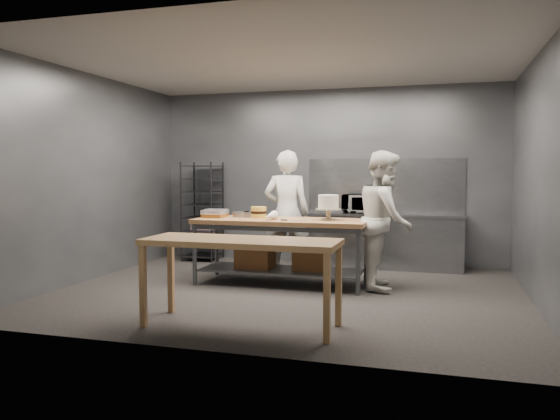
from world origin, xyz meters
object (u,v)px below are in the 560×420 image
frosted_cake_stand (328,204)px  layer_cake (259,212)px  work_table (280,244)px  microwave (359,204)px  chef_behind (287,213)px  chef_right (385,220)px  speed_rack (203,212)px  near_counter (241,247)px

frosted_cake_stand → layer_cake: size_ratio=1.55×
work_table → layer_cake: size_ratio=10.84×
microwave → frosted_cake_stand: (-0.18, -1.72, 0.09)m
chef_behind → chef_right: (1.54, -0.56, -0.02)m
speed_rack → chef_behind: bearing=-27.0°
work_table → chef_behind: chef_behind is taller
work_table → frosted_cake_stand: frosted_cake_stand is taller
speed_rack → frosted_cake_stand: size_ratio=5.08×
work_table → chef_right: size_ratio=1.29×
chef_right → microwave: size_ratio=3.44×
chef_right → layer_cake: size_ratio=8.41×
near_counter → layer_cake: (-0.56, 2.22, 0.19)m
work_table → near_counter: bearing=-84.2°
speed_rack → layer_cake: size_ratio=7.90×
frosted_cake_stand → near_counter: bearing=-102.3°
work_table → chef_behind: bearing=98.1°
work_table → speed_rack: speed_rack is taller
speed_rack → chef_right: (3.36, -1.49, 0.08)m
near_counter → layer_cake: 2.30m
speed_rack → frosted_cake_stand: bearing=-32.0°
near_counter → frosted_cake_stand: size_ratio=5.81×
near_counter → microwave: bearing=80.5°
microwave → layer_cake: microwave is taller
near_counter → frosted_cake_stand: bearing=77.7°
speed_rack → work_table: bearing=-40.5°
microwave → layer_cake: size_ratio=2.45×
near_counter → chef_right: (1.22, 2.30, 0.12)m
near_counter → chef_behind: size_ratio=1.05×
work_table → layer_cake: (-0.34, 0.08, 0.43)m
frosted_cake_stand → layer_cake: bearing=176.0°
frosted_cake_stand → work_table: bearing=-179.4°
speed_rack → microwave: 2.80m
frosted_cake_stand → speed_rack: bearing=148.0°
near_counter → chef_behind: 2.88m
speed_rack → layer_cake: 2.24m
chef_behind → work_table: bearing=90.1°
work_table → chef_behind: 0.82m
layer_cake → microwave: bearing=53.8°
layer_cake → speed_rack: bearing=135.4°
work_table → microwave: bearing=63.3°
microwave → frosted_cake_stand: 1.73m
chef_right → near_counter: bearing=146.5°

